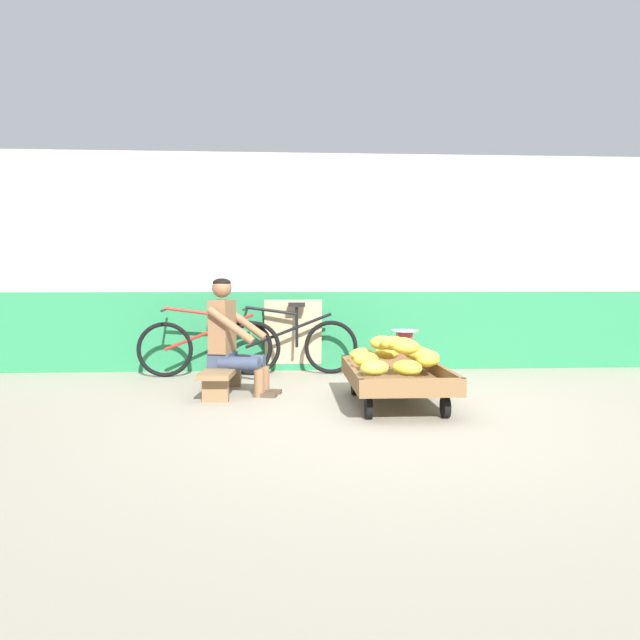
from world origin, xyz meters
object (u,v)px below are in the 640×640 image
(banana_cart, at_px, (396,379))
(plastic_crate, at_px, (404,371))
(bicycle_near_left, at_px, (209,346))
(sign_board, at_px, (293,336))
(vendor_seated, at_px, (231,337))
(bicycle_far_left, at_px, (288,345))
(weighing_scale, at_px, (404,343))
(low_bench, at_px, (223,374))
(shopping_bag, at_px, (436,380))

(banana_cart, xyz_separation_m, plastic_crate, (0.28, 1.00, -0.09))
(banana_cart, height_order, plastic_crate, banana_cart)
(bicycle_near_left, distance_m, sign_board, 1.03)
(vendor_seated, height_order, plastic_crate, vendor_seated)
(vendor_seated, height_order, bicycle_far_left, vendor_seated)
(banana_cart, distance_m, sign_board, 2.22)
(plastic_crate, relative_size, weighing_scale, 1.20)
(banana_cart, height_order, low_bench, banana_cart)
(sign_board, distance_m, shopping_bag, 2.02)
(bicycle_near_left, height_order, shopping_bag, bicycle_near_left)
(shopping_bag, bearing_deg, vendor_seated, -179.75)
(sign_board, bearing_deg, bicycle_near_left, -162.87)
(shopping_bag, bearing_deg, banana_cart, -130.65)
(low_bench, height_order, vendor_seated, vendor_seated)
(plastic_crate, bearing_deg, shopping_bag, -56.05)
(bicycle_near_left, relative_size, shopping_bag, 6.91)
(bicycle_near_left, bearing_deg, weighing_scale, -18.44)
(sign_board, bearing_deg, plastic_crate, -41.07)
(vendor_seated, distance_m, bicycle_near_left, 1.18)
(weighing_scale, distance_m, bicycle_near_left, 2.28)
(plastic_crate, distance_m, weighing_scale, 0.30)
(bicycle_near_left, xyz_separation_m, shopping_bag, (2.41, -1.09, -0.23))
(plastic_crate, height_order, shopping_bag, plastic_crate)
(vendor_seated, bearing_deg, plastic_crate, 12.09)
(weighing_scale, relative_size, sign_board, 0.34)
(low_bench, bearing_deg, bicycle_near_left, 103.99)
(weighing_scale, xyz_separation_m, sign_board, (-1.17, 1.02, -0.01))
(banana_cart, relative_size, shopping_bag, 6.01)
(plastic_crate, bearing_deg, sign_board, 138.93)
(low_bench, height_order, plastic_crate, plastic_crate)
(low_bench, relative_size, bicycle_near_left, 0.67)
(banana_cart, bearing_deg, low_bench, 158.40)
(bicycle_far_left, distance_m, shopping_bag, 1.93)
(weighing_scale, relative_size, bicycle_near_left, 0.18)
(weighing_scale, height_order, sign_board, sign_board)
(plastic_crate, distance_m, sign_board, 1.58)
(low_bench, distance_m, sign_board, 1.58)
(weighing_scale, bearing_deg, plastic_crate, 90.00)
(banana_cart, distance_m, low_bench, 1.73)
(low_bench, relative_size, sign_board, 1.26)
(plastic_crate, bearing_deg, low_bench, -169.07)
(vendor_seated, xyz_separation_m, bicycle_far_left, (0.57, 1.21, -0.21))
(bicycle_far_left, height_order, shopping_bag, bicycle_far_left)
(vendor_seated, relative_size, sign_board, 1.29)
(weighing_scale, bearing_deg, shopping_bag, -55.97)
(banana_cart, relative_size, vendor_seated, 1.26)
(banana_cart, distance_m, plastic_crate, 1.04)
(low_bench, relative_size, plastic_crate, 3.11)
(low_bench, xyz_separation_m, weighing_scale, (1.89, 0.36, 0.25))
(bicycle_far_left, bearing_deg, vendor_seated, -115.07)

